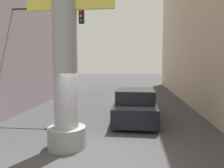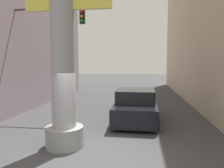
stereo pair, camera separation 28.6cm
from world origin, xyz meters
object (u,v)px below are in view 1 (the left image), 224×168
object	(u,v)px
pedestrian_mid_right	(204,93)
street_lamp	(217,32)
palm_tree_far_right	(181,52)
pedestrian_far_left	(69,83)
car_lead	(135,106)
neon_sign_pole	(65,16)
traffic_light_mast	(33,40)

from	to	relation	value
pedestrian_mid_right	street_lamp	bearing A→B (deg)	-85.90
palm_tree_far_right	pedestrian_far_left	world-z (taller)	palm_tree_far_right
pedestrian_far_left	car_lead	bearing A→B (deg)	-55.42
neon_sign_pole	traffic_light_mast	xyz separation A→B (m)	(-3.07, 4.14, -0.29)
neon_sign_pole	car_lead	bearing A→B (deg)	59.73
neon_sign_pole	pedestrian_mid_right	distance (m)	10.16
neon_sign_pole	palm_tree_far_right	world-z (taller)	neon_sign_pole
palm_tree_far_right	neon_sign_pole	bearing A→B (deg)	-111.55
traffic_light_mast	pedestrian_mid_right	bearing A→B (deg)	16.82
car_lead	palm_tree_far_right	xyz separation A→B (m)	(5.10, 14.79, 3.36)
traffic_light_mast	car_lead	bearing A→B (deg)	-2.61
street_lamp	pedestrian_mid_right	size ratio (longest dim) A/B	4.53
car_lead	street_lamp	bearing A→B (deg)	21.97
neon_sign_pole	car_lead	size ratio (longest dim) A/B	1.97
street_lamp	palm_tree_far_right	bearing A→B (deg)	86.66
pedestrian_mid_right	traffic_light_mast	bearing A→B (deg)	-163.18
pedestrian_mid_right	palm_tree_far_right	bearing A→B (deg)	85.77
street_lamp	palm_tree_far_right	world-z (taller)	street_lamp
traffic_light_mast	palm_tree_far_right	xyz separation A→B (m)	(10.45, 14.55, 0.03)
pedestrian_far_left	neon_sign_pole	bearing A→B (deg)	-73.06
traffic_light_mast	pedestrian_mid_right	xyz separation A→B (m)	(9.58, 2.90, -3.07)
neon_sign_pole	traffic_light_mast	world-z (taller)	neon_sign_pole
street_lamp	neon_sign_pole	bearing A→B (deg)	-139.52
street_lamp	palm_tree_far_right	xyz separation A→B (m)	(0.76, 13.04, -0.42)
street_lamp	traffic_light_mast	world-z (taller)	street_lamp
street_lamp	pedestrian_mid_right	distance (m)	3.79
traffic_light_mast	palm_tree_far_right	world-z (taller)	palm_tree_far_right
traffic_light_mast	pedestrian_far_left	world-z (taller)	traffic_light_mast
neon_sign_pole	car_lead	distance (m)	5.78
car_lead	palm_tree_far_right	bearing A→B (deg)	70.96
neon_sign_pole	street_lamp	size ratio (longest dim) A/B	1.28
neon_sign_pole	palm_tree_far_right	xyz separation A→B (m)	(7.38, 18.69, -0.25)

